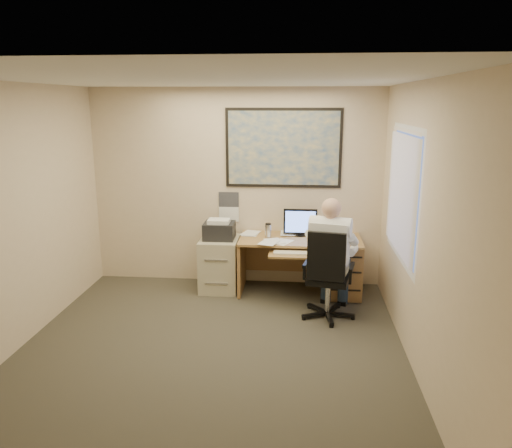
# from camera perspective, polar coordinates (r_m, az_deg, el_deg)

# --- Properties ---
(room_shell) EXTENTS (4.00, 4.50, 2.70)m
(room_shell) POSITION_cam_1_polar(r_m,az_deg,el_deg) (4.73, -5.83, -0.38)
(room_shell) COLOR #38352B
(room_shell) RESTS_ON ground
(desk) EXTENTS (1.60, 0.97, 1.11)m
(desk) POSITION_cam_1_polar(r_m,az_deg,el_deg) (6.73, 7.87, -4.21)
(desk) COLOR #A37B46
(desk) RESTS_ON ground
(world_map) EXTENTS (1.56, 0.03, 1.06)m
(world_map) POSITION_cam_1_polar(r_m,az_deg,el_deg) (6.76, 3.15, 8.65)
(world_map) COLOR #1E4C93
(world_map) RESTS_ON room_shell
(wall_calendar) EXTENTS (0.28, 0.01, 0.42)m
(wall_calendar) POSITION_cam_1_polar(r_m,az_deg,el_deg) (6.96, -3.13, 1.96)
(wall_calendar) COLOR white
(wall_calendar) RESTS_ON room_shell
(window_blinds) EXTENTS (0.06, 1.40, 1.30)m
(window_blinds) POSITION_cam_1_polar(r_m,az_deg,el_deg) (5.49, 16.46, 3.24)
(window_blinds) COLOR silver
(window_blinds) RESTS_ON room_shell
(filing_cabinet) EXTENTS (0.51, 0.61, 0.98)m
(filing_cabinet) POSITION_cam_1_polar(r_m,az_deg,el_deg) (6.82, -4.16, -4.03)
(filing_cabinet) COLOR #BBB396
(filing_cabinet) RESTS_ON ground
(office_chair) EXTENTS (0.77, 0.77, 1.10)m
(office_chair) POSITION_cam_1_polar(r_m,az_deg,el_deg) (5.98, 8.34, -7.77)
(office_chair) COLOR black
(office_chair) RESTS_ON ground
(person) EXTENTS (0.81, 1.00, 1.43)m
(person) POSITION_cam_1_polar(r_m,az_deg,el_deg) (5.92, 8.33, -3.91)
(person) COLOR white
(person) RESTS_ON office_chair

